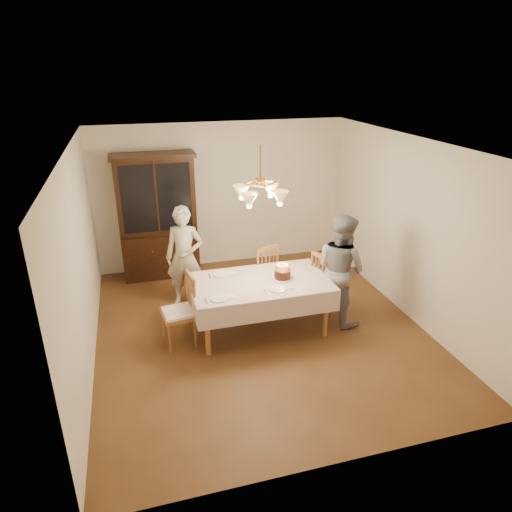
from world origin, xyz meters
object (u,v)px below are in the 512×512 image
object	(u,v)px
elderly_woman	(185,257)
birthday_cake	(282,274)
dining_table	(260,286)
chair_far_side	(261,276)
china_hutch	(158,219)

from	to	relation	value
elderly_woman	birthday_cake	size ratio (longest dim) A/B	5.30
dining_table	chair_far_side	xyz separation A→B (m)	(0.24, 0.78, -0.24)
dining_table	birthday_cake	distance (m)	0.35
dining_table	elderly_woman	xyz separation A→B (m)	(-0.90, 1.03, 0.11)
chair_far_side	birthday_cake	world-z (taller)	chair_far_side
china_hutch	birthday_cake	world-z (taller)	china_hutch
chair_far_side	elderly_woman	xyz separation A→B (m)	(-1.13, 0.25, 0.35)
dining_table	birthday_cake	xyz separation A→B (m)	(0.32, -0.01, 0.14)
dining_table	china_hutch	world-z (taller)	china_hutch
dining_table	china_hutch	xyz separation A→B (m)	(-1.18, 2.25, 0.36)
dining_table	birthday_cake	size ratio (longest dim) A/B	6.33
elderly_woman	birthday_cake	distance (m)	1.60
chair_far_side	dining_table	bearing A→B (deg)	-107.02
dining_table	elderly_woman	distance (m)	1.37
elderly_woman	china_hutch	bearing A→B (deg)	124.47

